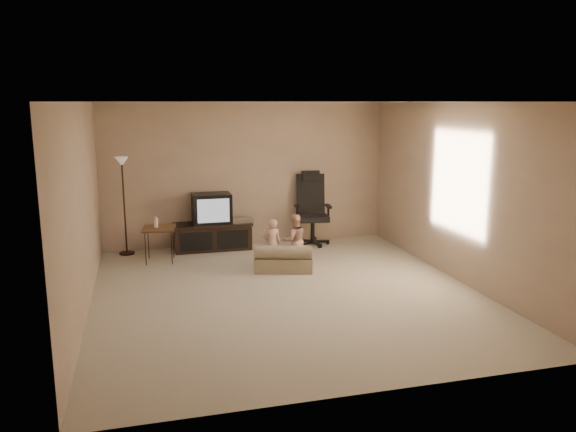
# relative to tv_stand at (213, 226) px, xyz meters

# --- Properties ---
(floor) EXTENTS (5.50, 5.50, 0.00)m
(floor) POSITION_rel_tv_stand_xyz_m (0.65, -2.49, -0.40)
(floor) COLOR #C0B699
(floor) RESTS_ON ground
(room_shell) EXTENTS (5.50, 5.50, 5.50)m
(room_shell) POSITION_rel_tv_stand_xyz_m (0.65, -2.49, 1.11)
(room_shell) COLOR silver
(room_shell) RESTS_ON floor
(tv_stand) EXTENTS (1.36, 0.50, 0.97)m
(tv_stand) POSITION_rel_tv_stand_xyz_m (0.00, 0.00, 0.00)
(tv_stand) COLOR black
(tv_stand) RESTS_ON floor
(office_chair) EXTENTS (0.67, 0.70, 1.30)m
(office_chair) POSITION_rel_tv_stand_xyz_m (1.76, -0.06, 0.06)
(office_chair) COLOR black
(office_chair) RESTS_ON floor
(side_table) EXTENTS (0.56, 0.56, 0.75)m
(side_table) POSITION_rel_tv_stand_xyz_m (-0.92, -0.53, 0.13)
(side_table) COLOR brown
(side_table) RESTS_ON floor
(floor_lamp) EXTENTS (0.25, 0.25, 1.62)m
(floor_lamp) POSITION_rel_tv_stand_xyz_m (-1.44, 0.06, 0.78)
(floor_lamp) COLOR black
(floor_lamp) RESTS_ON floor
(child_sofa) EXTENTS (0.95, 0.69, 0.42)m
(child_sofa) POSITION_rel_tv_stand_xyz_m (0.86, -1.54, -0.23)
(child_sofa) COLOR gray
(child_sofa) RESTS_ON floor
(toddler_left) EXTENTS (0.30, 0.23, 0.77)m
(toddler_left) POSITION_rel_tv_stand_xyz_m (0.73, -1.34, -0.02)
(toddler_left) COLOR #DAA288
(toddler_left) RESTS_ON floor
(toddler_right) EXTENTS (0.41, 0.25, 0.81)m
(toddler_right) POSITION_rel_tv_stand_xyz_m (1.09, -1.31, 0.00)
(toddler_right) COLOR #DAA288
(toddler_right) RESTS_ON floor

